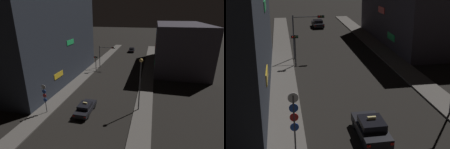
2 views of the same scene
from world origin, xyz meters
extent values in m
cube|color=#5B5651|center=(-6.71, 30.25, 0.08)|extent=(2.53, 64.50, 0.15)
cube|color=#5B5651|center=(6.71, 30.25, 0.08)|extent=(2.53, 64.50, 0.15)
cube|color=yellow|center=(-7.93, 16.00, 3.05)|extent=(0.08, 2.80, 0.90)
cube|color=#26CC66|center=(-7.93, 21.26, 7.79)|extent=(0.08, 2.80, 0.90)
cube|color=#3D3842|center=(13.54, 37.20, 5.29)|extent=(11.14, 23.49, 10.57)
cube|color=#26CC66|center=(7.93, 32.51, 1.90)|extent=(0.08, 2.80, 0.90)
cube|color=red|center=(7.93, 37.20, 4.86)|extent=(0.08, 2.80, 0.90)
cube|color=black|center=(-1.03, 10.54, 0.62)|extent=(1.80, 4.40, 0.60)
cube|color=black|center=(-1.03, 10.34, 1.17)|extent=(1.59, 1.98, 0.50)
cube|color=red|center=(-1.78, 8.32, 0.72)|extent=(0.24, 0.06, 0.16)
cube|color=red|center=(-0.28, 8.32, 0.72)|extent=(0.24, 0.06, 0.16)
cylinder|color=black|center=(-1.84, 11.90, 0.32)|extent=(0.22, 0.64, 0.64)
cylinder|color=black|center=(-0.24, 11.90, 0.32)|extent=(0.22, 0.64, 0.64)
cylinder|color=black|center=(-1.83, 9.17, 0.32)|extent=(0.22, 0.64, 0.64)
cylinder|color=black|center=(-0.23, 9.17, 0.32)|extent=(0.22, 0.64, 0.64)
cube|color=#F4E08C|center=(-1.03, 10.44, 1.52)|extent=(0.56, 0.18, 0.20)
cube|color=black|center=(0.14, 51.06, 0.62)|extent=(1.97, 4.47, 0.60)
cube|color=black|center=(0.15, 50.86, 1.17)|extent=(1.66, 2.04, 0.50)
cube|color=red|center=(-0.52, 48.82, 0.72)|extent=(0.24, 0.07, 0.16)
cube|color=red|center=(0.98, 48.88, 0.72)|extent=(0.24, 0.07, 0.16)
cylinder|color=black|center=(-0.71, 52.40, 0.32)|extent=(0.24, 0.65, 0.64)
cylinder|color=black|center=(0.89, 52.46, 0.32)|extent=(0.24, 0.65, 0.64)
cylinder|color=black|center=(-0.60, 49.67, 0.32)|extent=(0.24, 0.65, 0.64)
cylinder|color=black|center=(0.99, 49.73, 0.32)|extent=(0.24, 0.65, 0.64)
cylinder|color=#47474C|center=(-5.19, 30.73, 2.72)|extent=(0.16, 0.16, 5.43)
cylinder|color=#47474C|center=(-3.49, 30.73, 5.18)|extent=(3.41, 0.10, 0.10)
cube|color=black|center=(-1.79, 30.73, 5.18)|extent=(0.80, 0.28, 0.32)
sphere|color=red|center=(-2.03, 30.55, 5.18)|extent=(0.20, 0.20, 0.20)
sphere|color=#3F2D0C|center=(-1.79, 30.55, 5.18)|extent=(0.20, 0.20, 0.20)
sphere|color=#0C3319|center=(-1.54, 30.55, 5.18)|extent=(0.20, 0.20, 0.20)
cylinder|color=#47474C|center=(-5.19, 27.68, 1.86)|extent=(0.16, 0.16, 3.72)
cube|color=black|center=(-5.19, 27.68, 3.47)|extent=(0.80, 0.28, 0.32)
sphere|color=red|center=(-5.44, 27.51, 3.47)|extent=(0.20, 0.20, 0.20)
sphere|color=#3F2D0C|center=(-5.19, 27.51, 3.47)|extent=(0.20, 0.20, 0.20)
sphere|color=#0C3319|center=(-4.94, 27.51, 3.47)|extent=(0.20, 0.20, 0.20)
cylinder|color=#47474C|center=(-6.19, 9.13, 2.12)|extent=(0.10, 0.10, 3.93)
cylinder|color=white|center=(-6.19, 9.11, 3.93)|extent=(0.62, 0.03, 0.62)
cylinder|color=blue|center=(-6.19, 9.11, 3.28)|extent=(0.55, 0.03, 0.55)
cylinder|color=red|center=(-6.19, 9.11, 2.69)|extent=(0.52, 0.03, 0.52)
cylinder|color=blue|center=(-6.19, 9.11, 2.04)|extent=(0.53, 0.03, 0.53)
camera|label=1|loc=(7.43, -9.25, 13.23)|focal=28.12mm
camera|label=2|loc=(-6.64, -8.06, 11.25)|focal=51.34mm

